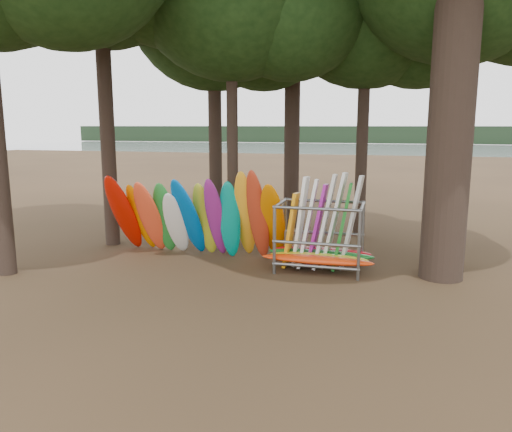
# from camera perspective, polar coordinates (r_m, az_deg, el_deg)

# --- Properties ---
(ground) EXTENTS (120.00, 120.00, 0.00)m
(ground) POSITION_cam_1_polar(r_m,az_deg,el_deg) (14.29, -0.03, -6.65)
(ground) COLOR #47331E
(ground) RESTS_ON ground
(lake) EXTENTS (160.00, 160.00, 0.00)m
(lake) POSITION_cam_1_polar(r_m,az_deg,el_deg) (73.38, 12.68, 6.81)
(lake) COLOR gray
(lake) RESTS_ON ground
(far_shore) EXTENTS (160.00, 4.00, 4.00)m
(far_shore) POSITION_cam_1_polar(r_m,az_deg,el_deg) (123.25, 13.94, 9.01)
(far_shore) COLOR black
(far_shore) RESTS_ON ground
(oak_1) EXTENTS (7.58, 7.58, 12.06)m
(oak_1) POSITION_cam_1_polar(r_m,az_deg,el_deg) (20.53, -4.91, 23.12)
(oak_1) COLOR black
(oak_1) RESTS_ON ground
(kayak_row) EXTENTS (5.78, 2.29, 3.05)m
(kayak_row) POSITION_cam_1_polar(r_m,az_deg,el_deg) (15.98, -7.04, -0.20)
(kayak_row) COLOR red
(kayak_row) RESTS_ON ground
(storage_rack) EXTENTS (3.21, 1.56, 2.88)m
(storage_rack) POSITION_cam_1_polar(r_m,az_deg,el_deg) (14.62, 7.32, -2.55)
(storage_rack) COLOR slate
(storage_rack) RESTS_ON ground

